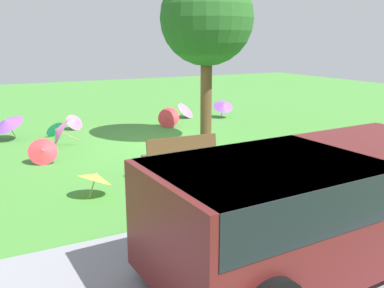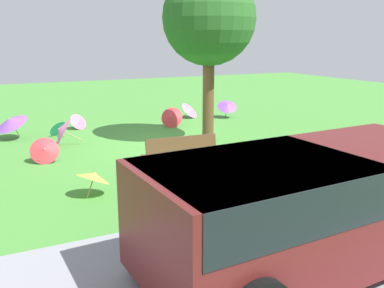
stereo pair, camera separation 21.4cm
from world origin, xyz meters
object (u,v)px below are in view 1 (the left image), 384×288
object	(u,v)px
shade_tree	(207,19)
parasol_pink_2	(187,110)
parasol_purple_2	(7,122)
parasol_pink_1	(75,121)
parasol_yellow_0	(96,177)
parasol_purple_1	(223,105)
parasol_pink_0	(59,131)
parasol_teal_1	(54,128)
van_dark	(310,201)
parasol_red_0	(168,117)
parasol_purple_3	(251,160)
parasol_red_1	(43,151)
parasol_red_2	(291,142)
park_bench	(180,155)

from	to	relation	value
shade_tree	parasol_pink_2	xyz separation A→B (m)	(-1.24, -3.70, -3.13)
parasol_purple_2	parasol_pink_1	bearing A→B (deg)	-163.50
parasol_yellow_0	parasol_purple_1	world-z (taller)	parasol_purple_1
parasol_pink_0	parasol_teal_1	distance (m)	1.30
parasol_teal_1	van_dark	bearing A→B (deg)	99.66
parasol_red_0	parasol_pink_2	size ratio (longest dim) A/B	0.93
parasol_red_0	parasol_pink_2	bearing A→B (deg)	-136.05
parasol_purple_1	parasol_purple_2	size ratio (longest dim) A/B	0.74
parasol_purple_1	parasol_pink_2	xyz separation A→B (m)	(1.22, -0.66, -0.18)
parasol_yellow_0	parasol_teal_1	size ratio (longest dim) A/B	1.21
parasol_pink_0	parasol_purple_3	bearing A→B (deg)	126.86
parasol_red_1	parasol_red_2	size ratio (longest dim) A/B	0.88
parasol_purple_1	parasol_red_2	bearing A→B (deg)	76.08
parasol_purple_2	parasol_pink_1	distance (m)	2.23
parasol_red_2	parasol_purple_1	bearing A→B (deg)	-103.92
van_dark	parasol_red_0	world-z (taller)	van_dark
parasol_teal_1	parasol_pink_1	bearing A→B (deg)	-136.14
shade_tree	parasol_teal_1	distance (m)	5.65
parasol_red_0	parasol_red_2	distance (m)	4.99
parasol_pink_0	parasol_purple_2	distance (m)	1.89
park_bench	parasol_purple_1	bearing A→B (deg)	-129.15
parasol_yellow_0	parasol_pink_1	xyz separation A→B (m)	(-1.02, -6.38, -0.12)
parasol_pink_0	parasol_purple_2	bearing A→B (deg)	-49.80
parasol_pink_0	parasol_red_1	size ratio (longest dim) A/B	1.36
parasol_pink_0	parasol_purple_1	distance (m)	6.59
park_bench	parasol_red_1	xyz separation A→B (m)	(2.54, -2.29, -0.14)
parasol_red_0	parasol_purple_2	size ratio (longest dim) A/B	0.69
parasol_purple_2	parasol_pink_2	distance (m)	6.44
parasol_pink_0	parasol_purple_2	size ratio (longest dim) A/B	0.81
parasol_pink_1	parasol_red_1	distance (m)	3.98
parasol_red_0	parasol_yellow_0	bearing A→B (deg)	53.64
park_bench	parasol_pink_1	world-z (taller)	park_bench
parasol_purple_2	parasol_pink_1	world-z (taller)	parasol_purple_2
parasol_pink_1	parasol_purple_1	bearing A→B (deg)	175.64
parasol_purple_1	parasol_pink_1	xyz separation A→B (m)	(5.47, -0.42, -0.22)
parasol_pink_2	parasol_pink_0	bearing A→B (deg)	24.18
van_dark	parasol_pink_0	size ratio (longest dim) A/B	4.57
parasol_red_1	parasol_teal_1	world-z (taller)	parasol_red_1
parasol_yellow_0	parasol_pink_1	distance (m)	6.47
parasol_red_0	parasol_purple_3	size ratio (longest dim) A/B	1.40
park_bench	parasol_purple_2	bearing A→B (deg)	-59.85
park_bench	parasol_purple_3	distance (m)	1.60
shade_tree	parasol_purple_1	distance (m)	4.90
van_dark	parasol_yellow_0	distance (m)	4.22
park_bench	shade_tree	distance (m)	4.39
parasol_pink_2	van_dark	bearing A→B (deg)	71.53
parasol_pink_1	parasol_teal_1	distance (m)	1.14
parasol_yellow_0	parasol_red_1	world-z (taller)	parasol_red_1
parasol_pink_2	shade_tree	bearing A→B (deg)	71.48
van_dark	parasol_purple_3	bearing A→B (deg)	-114.73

